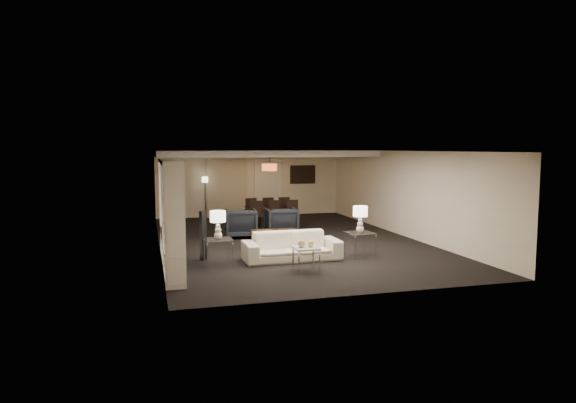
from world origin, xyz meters
The scene contains 35 objects.
floor centered at (0.00, 0.00, 0.00)m, with size 11.00×11.00×0.00m, color black.
ceiling centered at (0.00, 0.00, 2.50)m, with size 7.00×11.00×0.02m, color silver.
wall_back centered at (0.00, 5.50, 1.25)m, with size 7.00×0.02×2.50m, color beige.
wall_front centered at (0.00, -5.50, 1.25)m, with size 7.00×0.02×2.50m, color beige.
wall_left centered at (-3.50, 0.00, 1.25)m, with size 0.02×11.00×2.50m, color beige.
wall_right centered at (3.50, 0.00, 1.25)m, with size 0.02×11.00×2.50m, color beige.
ceiling_soffit centered at (0.00, 3.50, 2.40)m, with size 7.00×4.00×0.20m, color silver.
curtains centered at (-0.90, 5.42, 1.20)m, with size 1.50×0.12×2.40m, color beige.
door centered at (0.70, 5.47, 1.05)m, with size 0.90×0.05×2.10m, color silver.
painting centered at (2.10, 5.46, 1.55)m, with size 0.95×0.04×0.65m, color #142D38.
media_unit centered at (-3.31, -2.60, 1.18)m, with size 0.38×3.40×2.35m, color white, non-canonical shape.
pendant_light centered at (0.30, 3.50, 1.92)m, with size 0.52×0.52×0.24m, color #D8591E.
sofa centered at (-0.58, -2.45, 0.33)m, with size 2.23×0.87×0.65m, color beige.
coffee_table centered at (-0.58, -0.85, 0.22)m, with size 1.22×0.71×0.44m, color black, non-canonical shape.
armchair_left centered at (-1.18, 0.85, 0.41)m, with size 0.89×0.91×0.83m, color black.
armchair_right centered at (0.02, 0.85, 0.41)m, with size 0.89×0.91×0.83m, color black.
side_table_left centered at (-2.28, -2.45, 0.29)m, with size 0.61×0.61×0.57m, color white, non-canonical shape.
side_table_right centered at (1.12, -2.45, 0.29)m, with size 0.61×0.61×0.57m, color silver, non-canonical shape.
table_lamp_left centered at (-2.28, -2.45, 0.89)m, with size 0.35×0.35×0.63m, color #EFEAC9, non-canonical shape.
table_lamp_right centered at (1.12, -2.45, 0.89)m, with size 0.35×0.35×0.63m, color #F5E5CF, non-canonical shape.
marble_table centered at (-0.58, -3.55, 0.26)m, with size 0.51×0.51×0.51m, color white, non-canonical shape.
gold_gourd_a centered at (-0.68, -3.55, 0.59)m, with size 0.16×0.16×0.16m, color tan.
gold_gourd_b centered at (-0.48, -3.55, 0.58)m, with size 0.14×0.14×0.14m, color #D5B770.
television centered at (-3.28, -1.92, 1.06)m, with size 0.14×1.06×0.61m, color black.
vase_blue centered at (-3.31, -3.85, 1.15)m, with size 0.17×0.17×0.18m, color #2850B0.
vase_amber centered at (-3.31, -2.96, 1.64)m, with size 0.15×0.15×0.16m, color #AD7A39.
floor_speaker centered at (-2.56, -1.93, 0.57)m, with size 0.12×0.12×1.14m, color black.
dining_table centered at (0.23, 2.98, 0.30)m, with size 1.69×0.94×0.59m, color black.
chair_nl centered at (-0.37, 2.33, 0.44)m, with size 0.41×0.41×0.88m, color black, non-canonical shape.
chair_nm centered at (0.23, 2.33, 0.44)m, with size 0.41×0.41×0.88m, color black, non-canonical shape.
chair_nr centered at (0.83, 2.33, 0.44)m, with size 0.41×0.41×0.88m, color black, non-canonical shape.
chair_fl centered at (-0.37, 3.63, 0.44)m, with size 0.41×0.41×0.88m, color black, non-canonical shape.
chair_fm centered at (0.23, 3.63, 0.44)m, with size 0.41×0.41×0.88m, color black, non-canonical shape.
chair_fr centered at (0.83, 3.63, 0.44)m, with size 0.41×0.41×0.88m, color black, non-canonical shape.
floor_lamp centered at (-1.74, 5.07, 0.77)m, with size 0.22×0.22×1.54m, color black, non-canonical shape.
Camera 1 is at (-3.77, -13.68, 2.59)m, focal length 32.00 mm.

